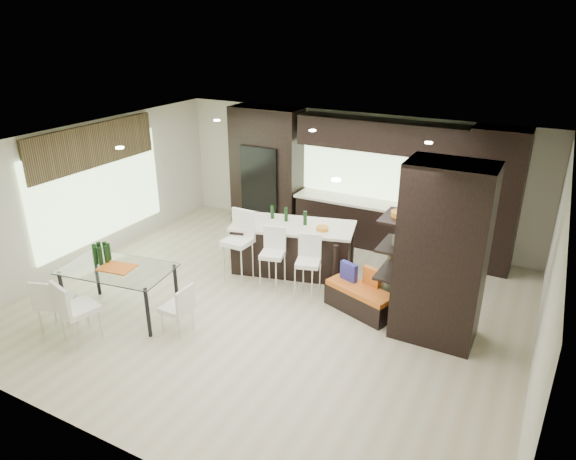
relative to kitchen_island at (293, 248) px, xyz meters
The scene contains 22 objects.
ground 1.43m from the kitchen_island, 78.10° to the right, with size 8.00×8.00×0.00m, color beige.
back_wall 2.36m from the kitchen_island, 82.68° to the left, with size 8.00×0.02×2.70m, color beige.
left_wall 4.05m from the kitchen_island, 160.39° to the right, with size 0.02×7.00×2.70m, color beige.
right_wall 4.57m from the kitchen_island, 17.21° to the right, with size 0.02×7.00×2.70m, color beige.
ceiling 2.61m from the kitchen_island, 78.10° to the right, with size 8.00×7.00×0.02m, color white.
window_left 3.95m from the kitchen_island, 162.99° to the right, with size 0.04×3.20×1.90m, color #B2D199.
window_back 2.55m from the kitchen_island, 67.60° to the left, with size 3.40×0.04×1.20m, color #B2D199.
stone_accent 4.21m from the kitchen_island, 162.86° to the right, with size 0.08×3.00×0.80m, color brown.
ceiling_spots 2.47m from the kitchen_island, 75.44° to the right, with size 4.00×3.00×0.02m, color white.
back_cabinetry 2.19m from the kitchen_island, 67.09° to the left, with size 6.80×0.68×2.70m, color black.
refrigerator 2.47m from the kitchen_island, 132.09° to the left, with size 0.90×0.68×1.90m, color black.
partition_column 3.15m from the kitchen_island, 17.82° to the right, with size 1.20×0.80×2.70m, color black.
kitchen_island is the anchor object (origin of this frame).
stool_left 1.07m from the kitchen_island, 130.17° to the right, with size 0.47×0.47×1.06m, color white.
stool_mid 0.78m from the kitchen_island, 90.00° to the right, with size 0.40×0.40×0.90m, color white.
stool_right 1.04m from the kitchen_island, 48.52° to the right, with size 0.40×0.40×0.90m, color white.
bench 1.86m from the kitchen_island, 26.46° to the right, with size 1.16×0.45×0.45m, color black.
floor_vase 2.06m from the kitchen_island, 13.02° to the right, with size 0.44×0.44×1.21m, color #444F39, non-canonical shape.
dining_table 3.20m from the kitchen_island, 122.67° to the right, with size 1.72×0.97×0.83m, color white.
chair_near 3.91m from the kitchen_island, 116.21° to the right, with size 0.50×0.50×0.92m, color white.
chair_far 4.16m from the kitchen_island, 123.02° to the right, with size 0.46×0.46×0.84m, color white.
chair_end 2.76m from the kitchen_island, 102.17° to the right, with size 0.41×0.41×0.75m, color white.
Camera 1 is at (3.76, -6.49, 4.48)m, focal length 32.00 mm.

